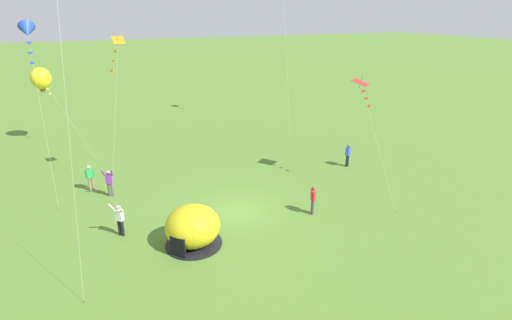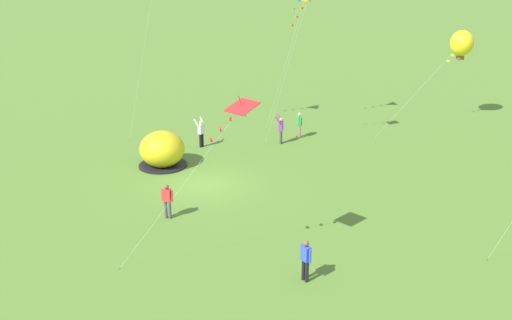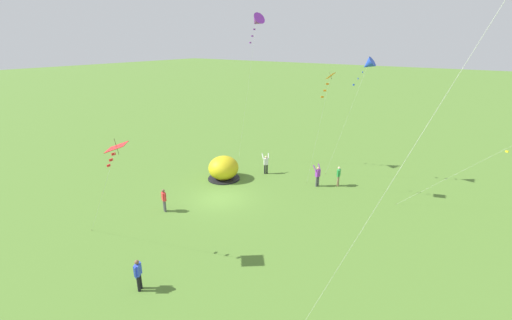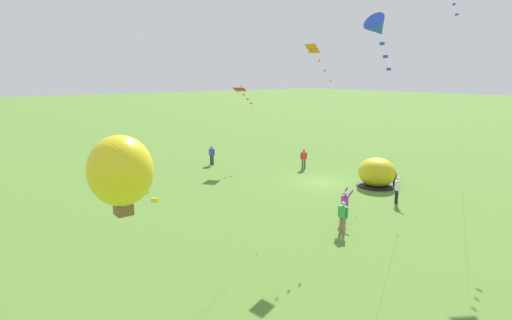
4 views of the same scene
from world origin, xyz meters
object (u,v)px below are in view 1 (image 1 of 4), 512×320
object	(u,v)px
person_near_tent	(348,154)
kite_red	(362,86)
person_center_field	(313,198)
person_far_back	(109,181)
kite_orange	(117,50)
popup_tent	(193,227)
kite_yellow	(41,78)
person_arms_raised	(119,218)
kite_blue	(27,31)
person_strolling	(90,176)

from	to	relation	value
person_near_tent	kite_red	world-z (taller)	kite_red
person_center_field	kite_red	bearing A→B (deg)	30.21
person_center_field	person_far_back	size ratio (longest dim) A/B	0.91
person_center_field	person_near_tent	distance (m)	8.22
person_center_field	person_far_back	distance (m)	12.54
kite_orange	kite_red	size ratio (longest dim) A/B	1.34
person_center_field	person_near_tent	xyz separation A→B (m)	(6.25, 5.35, 0.00)
kite_orange	popup_tent	bearing A→B (deg)	-77.98
kite_yellow	kite_red	size ratio (longest dim) A/B	1.11
person_arms_raised	person_near_tent	xyz separation A→B (m)	(16.54, 3.41, -0.03)
person_far_back	kite_red	distance (m)	16.84
person_far_back	kite_orange	distance (m)	7.97
kite_blue	person_center_field	bearing A→B (deg)	-34.71
person_near_tent	person_far_back	world-z (taller)	person_far_back
person_arms_raised	person_strolling	bearing A→B (deg)	99.84
kite_yellow	kite_orange	bearing A→B (deg)	-67.22
person_near_tent	kite_blue	bearing A→B (deg)	168.59
person_strolling	person_near_tent	world-z (taller)	same
person_near_tent	kite_blue	world-z (taller)	kite_blue
person_arms_raised	person_near_tent	distance (m)	16.89
person_far_back	kite_red	world-z (taller)	kite_red
person_center_field	person_strolling	size ratio (longest dim) A/B	1.00
popup_tent	person_arms_raised	world-z (taller)	popup_tent
person_far_back	kite_yellow	distance (m)	14.63
popup_tent	person_center_field	size ratio (longest dim) A/B	1.63
kite_yellow	person_strolling	bearing A→B (deg)	-77.41
person_strolling	kite_blue	world-z (taller)	kite_blue
person_center_field	kite_red	size ratio (longest dim) A/B	0.24
person_arms_raised	kite_red	distance (m)	16.28
popup_tent	kite_orange	distance (m)	11.65
person_far_back	kite_blue	world-z (taller)	kite_blue
person_strolling	kite_red	world-z (taller)	kite_red
person_strolling	kite_red	size ratio (longest dim) A/B	0.24
popup_tent	kite_blue	bearing A→B (deg)	123.16
person_center_field	person_arms_raised	world-z (taller)	person_arms_raised
person_near_tent	kite_yellow	distance (m)	25.74
person_far_back	kite_blue	xyz separation A→B (m)	(-3.10, 2.27, 8.83)
person_arms_raised	person_center_field	bearing A→B (deg)	-10.66
person_strolling	kite_yellow	bearing A→B (deg)	102.59
person_center_field	person_far_back	bearing A→B (deg)	145.76
kite_yellow	kite_blue	distance (m)	11.89
person_center_field	person_far_back	xyz separation A→B (m)	(-10.36, 7.06, 0.03)
popup_tent	kite_red	world-z (taller)	kite_red
popup_tent	kite_red	distance (m)	13.70
person_arms_raised	kite_orange	distance (m)	9.99
person_strolling	person_far_back	world-z (taller)	person_far_back
popup_tent	person_strolling	bearing A→B (deg)	115.97
kite_yellow	kite_red	distance (m)	25.93
person_center_field	person_strolling	distance (m)	14.22
popup_tent	person_near_tent	size ratio (longest dim) A/B	1.63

